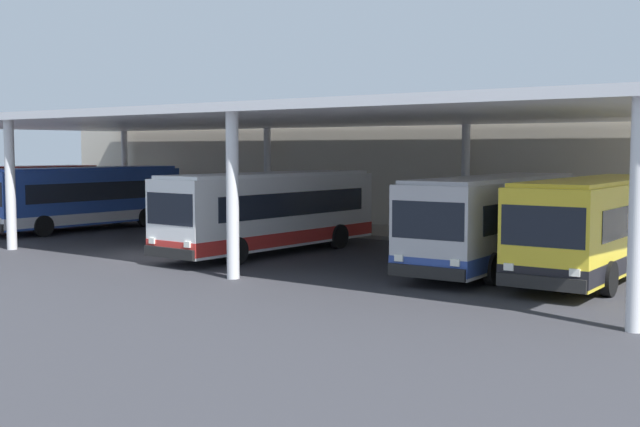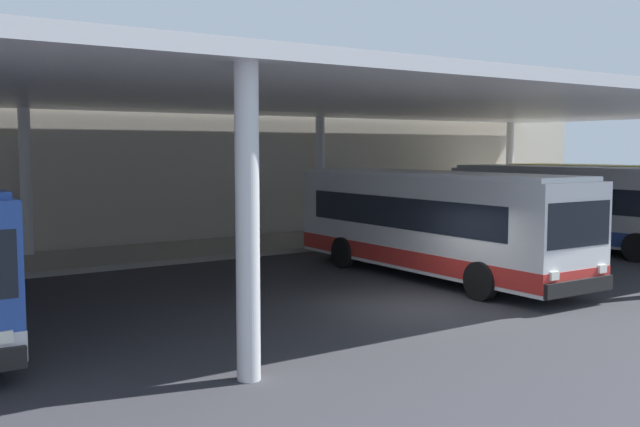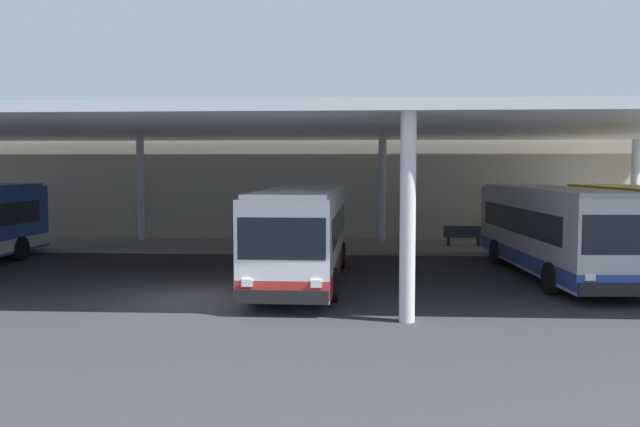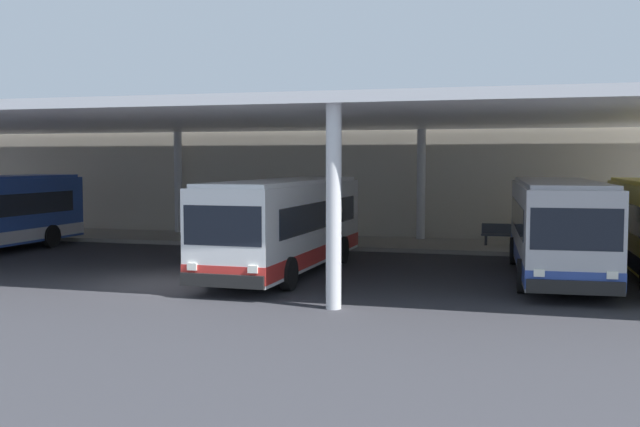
% 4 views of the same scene
% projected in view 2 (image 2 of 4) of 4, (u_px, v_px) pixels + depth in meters
% --- Properties ---
extents(ground_plane, '(200.00, 200.00, 0.00)m').
position_uv_depth(ground_plane, '(422.00, 307.00, 17.61)').
color(ground_plane, '#333338').
extents(platform_kerb, '(42.00, 4.50, 0.18)m').
position_uv_depth(platform_kerb, '(211.00, 249.00, 27.28)').
color(platform_kerb, gray).
rests_on(platform_kerb, ground).
extents(station_building_facade, '(48.00, 1.60, 6.67)m').
position_uv_depth(station_building_facade, '(175.00, 161.00, 29.66)').
color(station_building_facade, beige).
rests_on(station_building_facade, ground).
extents(canopy_shelter, '(40.00, 17.00, 5.55)m').
position_uv_depth(canopy_shelter, '(300.00, 100.00, 21.66)').
color(canopy_shelter, silver).
rests_on(canopy_shelter, ground).
extents(bus_middle_bay, '(2.85, 10.57, 3.17)m').
position_uv_depth(bus_middle_bay, '(432.00, 222.00, 21.62)').
color(bus_middle_bay, white).
rests_on(bus_middle_bay, ground).
extents(bus_far_bay, '(3.13, 10.65, 3.17)m').
position_uv_depth(bus_far_bay, '(575.00, 206.00, 27.78)').
color(bus_far_bay, '#B7B7BC').
rests_on(bus_far_bay, ground).
extents(bus_departing, '(2.98, 10.61, 3.17)m').
position_uv_depth(bus_departing, '(622.00, 202.00, 29.92)').
color(bus_departing, yellow).
rests_on(bus_departing, ground).
extents(bench_waiting, '(1.80, 0.45, 0.92)m').
position_uv_depth(bench_waiting, '(409.00, 219.00, 32.85)').
color(bench_waiting, '#383D47').
rests_on(bench_waiting, platform_kerb).
extents(trash_bin, '(0.52, 0.52, 0.98)m').
position_uv_depth(trash_bin, '(457.00, 214.00, 35.00)').
color(trash_bin, maroon).
rests_on(trash_bin, platform_kerb).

